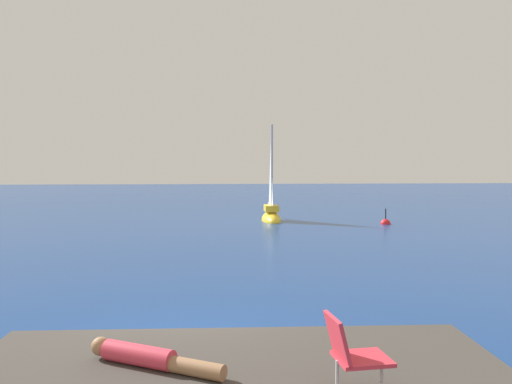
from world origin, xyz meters
TOP-DOWN VIEW (x-y plane):
  - ground_plane at (0.00, 0.00)m, footprint 160.00×160.00m
  - boulder_seaward at (-1.58, -1.28)m, footprint 1.85×1.89m
  - sailboat_near at (3.92, 21.12)m, footprint 1.12×3.29m
  - person_sunbather at (-0.28, -3.22)m, footprint 1.59×1.01m
  - beach_chair at (1.82, -4.10)m, footprint 0.64×0.53m
  - marker_buoy at (9.95, 18.89)m, footprint 0.56×0.56m

SIDE VIEW (x-z plane):
  - ground_plane at x=0.00m, z-range 0.00..0.00m
  - boulder_seaward at x=-1.58m, z-range -0.47..0.47m
  - marker_buoy at x=9.95m, z-range -0.56..0.57m
  - sailboat_near at x=3.92m, z-range -2.71..3.36m
  - person_sunbather at x=-0.28m, z-range 0.95..1.20m
  - beach_chair at x=1.82m, z-range 1.00..1.80m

